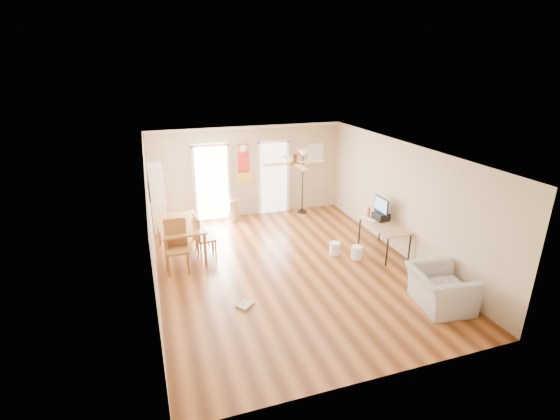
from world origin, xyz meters
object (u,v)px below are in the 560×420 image
object	(u,v)px
bookshelf	(157,197)
trash_can	(233,210)
wastebasket_b	(357,252)
torchiere_lamp	(303,182)
printer	(381,216)
dining_chair_near	(177,247)
dining_table	(181,239)
dining_chair_right_a	(204,232)
wastebasket_a	(335,248)
dining_chair_right_b	(206,237)
armchair	(440,289)
computer_desk	(383,239)

from	to	relation	value
bookshelf	trash_can	world-z (taller)	bookshelf
wastebasket_b	torchiere_lamp	bearing A→B (deg)	91.64
printer	dining_chair_near	bearing A→B (deg)	169.70
dining_table	dining_chair_right_a	world-z (taller)	dining_chair_right_a
trash_can	wastebasket_a	size ratio (longest dim) A/B	2.08
dining_chair_right_b	wastebasket_a	size ratio (longest dim) A/B	3.33
bookshelf	dining_chair_right_a	distance (m)	1.94
dining_table	dining_chair_right_a	size ratio (longest dim) A/B	1.74
trash_can	wastebasket_a	bearing A→B (deg)	-57.66
trash_can	printer	distance (m)	4.15
printer	dining_chair_right_a	bearing A→B (deg)	156.70
dining_chair_right_b	dining_chair_near	world-z (taller)	dining_chair_near
printer	wastebasket_b	distance (m)	1.10
dining_chair_near	torchiere_lamp	xyz separation A→B (m)	(3.85, 2.56, 0.38)
printer	armchair	xyz separation A→B (m)	(-0.30, -2.59, -0.43)
printer	armchair	bearing A→B (deg)	-103.63
dining_table	wastebasket_a	world-z (taller)	dining_table
trash_can	wastebasket_b	xyz separation A→B (m)	(2.19, -3.22, -0.15)
bookshelf	trash_can	distance (m)	2.09
dining_chair_near	wastebasket_a	distance (m)	3.59
dining_chair_right_a	wastebasket_b	bearing A→B (deg)	-127.89
printer	wastebasket_b	world-z (taller)	printer
trash_can	computer_desk	bearing A→B (deg)	-47.01
armchair	dining_table	bearing A→B (deg)	57.59
bookshelf	dining_chair_right_b	xyz separation A→B (m)	(0.95, -1.98, -0.43)
printer	wastebasket_a	world-z (taller)	printer
dining_chair_right_b	dining_chair_near	distance (m)	0.89
trash_can	dining_chair_right_b	bearing A→B (deg)	-117.75
dining_table	dining_chair_near	bearing A→B (deg)	-99.99
dining_chair_near	printer	bearing A→B (deg)	-1.68
dining_table	printer	distance (m)	4.74
torchiere_lamp	wastebasket_a	bearing A→B (deg)	-95.78
trash_can	torchiere_lamp	bearing A→B (deg)	0.25
dining_chair_near	wastebasket_a	xyz separation A→B (m)	(3.55, -0.31, -0.42)
dining_chair_right_b	dining_chair_near	bearing A→B (deg)	124.31
wastebasket_b	dining_chair_right_a	bearing A→B (deg)	154.11
printer	wastebasket_a	bearing A→B (deg)	174.58
dining_chair_right_b	trash_can	distance (m)	2.27
dining_chair_right_a	printer	size ratio (longest dim) A/B	2.60
armchair	dining_chair_right_a	bearing A→B (deg)	52.87
dining_chair_right_b	trash_can	size ratio (longest dim) A/B	1.60
wastebasket_a	dining_table	bearing A→B (deg)	161.97
dining_chair_right_b	computer_desk	distance (m)	4.13
trash_can	dining_table	bearing A→B (deg)	-132.48
wastebasket_b	dining_table	bearing A→B (deg)	158.83
dining_chair_right_a	dining_table	bearing A→B (deg)	88.86
dining_table	torchiere_lamp	size ratio (longest dim) A/B	0.83
dining_table	computer_desk	xyz separation A→B (m)	(4.52, -1.38, -0.04)
dining_chair_right_a	printer	world-z (taller)	dining_chair_right_a
bookshelf	dining_table	xyz separation A→B (m)	(0.40, -1.73, -0.52)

